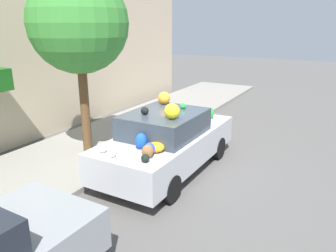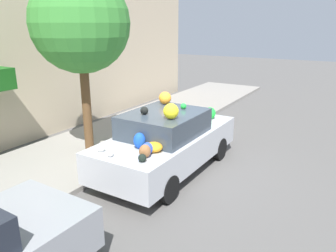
{
  "view_description": "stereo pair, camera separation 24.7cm",
  "coord_description": "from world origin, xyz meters",
  "views": [
    {
      "loc": [
        -6.62,
        -3.63,
        3.51
      ],
      "look_at": [
        0.0,
        0.04,
        1.16
      ],
      "focal_mm": 35.0,
      "sensor_mm": 36.0,
      "label": 1
    },
    {
      "loc": [
        -6.5,
        -3.84,
        3.51
      ],
      "look_at": [
        0.0,
        0.04,
        1.16
      ],
      "focal_mm": 35.0,
      "sensor_mm": 36.0,
      "label": 2
    }
  ],
  "objects": [
    {
      "name": "art_car",
      "position": [
        -0.04,
        0.04,
        0.79
      ],
      "size": [
        4.3,
        1.87,
        1.88
      ],
      "rotation": [
        0.0,
        0.0,
        -0.01
      ],
      "color": "#B7BABF",
      "rests_on": "ground"
    },
    {
      "name": "building_facade",
      "position": [
        -0.11,
        4.93,
        3.14
      ],
      "size": [
        18.0,
        1.2,
        6.36
      ],
      "color": "#C6B293",
      "rests_on": "ground"
    },
    {
      "name": "street_tree",
      "position": [
        -0.29,
        2.42,
        3.53
      ],
      "size": [
        2.5,
        2.5,
        4.67
      ],
      "color": "brown",
      "rests_on": "sidewalk_curb"
    },
    {
      "name": "sidewalk_curb",
      "position": [
        0.0,
        2.7,
        0.06
      ],
      "size": [
        24.0,
        3.2,
        0.13
      ],
      "color": "gray",
      "rests_on": "ground"
    },
    {
      "name": "ground_plane",
      "position": [
        0.0,
        0.0,
        0.0
      ],
      "size": [
        60.0,
        60.0,
        0.0
      ],
      "primitive_type": "plane",
      "color": "#565451"
    },
    {
      "name": "fire_hydrant",
      "position": [
        1.66,
        1.49,
        0.47
      ],
      "size": [
        0.2,
        0.2,
        0.7
      ],
      "color": "gold",
      "rests_on": "sidewalk_curb"
    }
  ]
}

